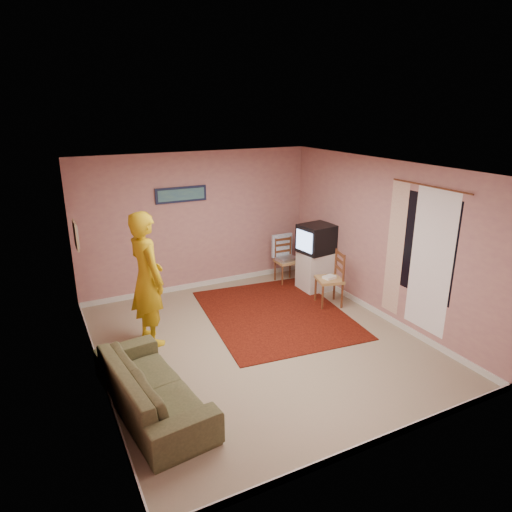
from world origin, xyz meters
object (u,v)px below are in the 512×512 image
crt_tv (317,239)px  tv_cabinet (316,270)px  chair_b (330,273)px  person (147,279)px  chair_a (287,256)px  sofa (152,386)px

crt_tv → tv_cabinet: bearing=-0.0°
tv_cabinet → chair_b: 0.79m
chair_b → person: bearing=-76.8°
crt_tv → chair_a: 0.80m
tv_cabinet → chair_b: (-0.21, -0.73, 0.22)m
chair_b → person: (-3.14, 0.12, 0.40)m
crt_tv → chair_a: size_ratio=1.41×
chair_a → chair_b: chair_b is taller
tv_cabinet → crt_tv: (-0.01, -0.00, 0.64)m
chair_b → chair_a: bearing=-160.0°
chair_b → person: size_ratio=0.27×
crt_tv → person: 3.40m
tv_cabinet → person: bearing=-169.7°
crt_tv → chair_a: crt_tv is taller
sofa → person: person is taller
chair_a → chair_b: 1.30m
crt_tv → person: bearing=-176.7°
sofa → tv_cabinet: bearing=-66.3°
chair_b → crt_tv: bearing=179.9°
sofa → person: bearing=-20.9°
tv_cabinet → crt_tv: size_ratio=1.10×
crt_tv → person: size_ratio=0.34×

